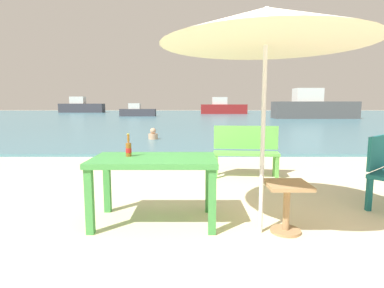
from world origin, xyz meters
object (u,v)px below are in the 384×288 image
(boat_tanker, at_px, (137,112))
(boat_sailboat, at_px, (81,107))
(picnic_table_green, at_px, (154,167))
(side_table_wood, at_px, (286,200))
(beer_bottle_amber, at_px, (128,148))
(boat_cargo_ship, at_px, (223,108))
(swimmer_person, at_px, (153,135))
(patio_umbrella, at_px, (266,27))
(bench_green_left, at_px, (245,148))
(boat_barge, at_px, (313,108))

(boat_tanker, bearing_deg, boat_sailboat, 128.30)
(picnic_table_green, xyz_separation_m, side_table_wood, (1.43, -0.30, -0.30))
(beer_bottle_amber, relative_size, boat_cargo_ship, 0.05)
(side_table_wood, relative_size, swimmer_person, 1.32)
(picnic_table_green, distance_m, patio_umbrella, 1.89)
(bench_green_left, relative_size, boat_sailboat, 0.20)
(bench_green_left, height_order, boat_cargo_ship, boat_cargo_ship)
(picnic_table_green, height_order, boat_tanker, boat_tanker)
(patio_umbrella, height_order, bench_green_left, patio_umbrella)
(bench_green_left, bearing_deg, boat_cargo_ship, 85.05)
(boat_barge, distance_m, boat_tanker, 16.72)
(picnic_table_green, bearing_deg, bench_green_left, 57.67)
(side_table_wood, height_order, boat_tanker, boat_tanker)
(picnic_table_green, relative_size, bench_green_left, 1.14)
(bench_green_left, height_order, swimmer_person, bench_green_left)
(beer_bottle_amber, height_order, boat_sailboat, boat_sailboat)
(boat_sailboat, distance_m, boat_cargo_ship, 20.52)
(patio_umbrella, xyz_separation_m, boat_cargo_ship, (3.16, 35.87, -1.29))
(patio_umbrella, relative_size, bench_green_left, 1.87)
(beer_bottle_amber, bearing_deg, patio_umbrella, -14.49)
(boat_barge, bearing_deg, picnic_table_green, -114.92)
(side_table_wood, height_order, bench_green_left, bench_green_left)
(bench_green_left, bearing_deg, boat_tanker, 104.21)
(picnic_table_green, height_order, boat_cargo_ship, boat_cargo_ship)
(boat_sailboat, bearing_deg, beer_bottle_amber, -69.82)
(patio_umbrella, height_order, swimmer_person, patio_umbrella)
(picnic_table_green, distance_m, beer_bottle_amber, 0.37)
(picnic_table_green, bearing_deg, boat_tanker, 100.30)
(patio_umbrella, bearing_deg, boat_tanker, 102.44)
(side_table_wood, height_order, boat_sailboat, boat_sailboat)
(patio_umbrella, bearing_deg, side_table_wood, 1.30)
(boat_sailboat, bearing_deg, patio_umbrella, -68.23)
(boat_tanker, distance_m, boat_cargo_ship, 12.00)
(beer_bottle_amber, relative_size, bench_green_left, 0.22)
(beer_bottle_amber, height_order, swimmer_person, beer_bottle_amber)
(bench_green_left, bearing_deg, beer_bottle_amber, -128.42)
(boat_tanker, bearing_deg, boat_barge, -15.81)
(bench_green_left, bearing_deg, swimmer_person, 113.93)
(patio_umbrella, height_order, boat_cargo_ship, patio_umbrella)
(patio_umbrella, bearing_deg, boat_barge, 67.69)
(boat_tanker, relative_size, boat_sailboat, 0.58)
(boat_cargo_ship, bearing_deg, boat_sailboat, 164.09)
(beer_bottle_amber, bearing_deg, picnic_table_green, -14.03)
(picnic_table_green, distance_m, boat_tanker, 28.62)
(boat_cargo_ship, bearing_deg, bench_green_left, -94.95)
(beer_bottle_amber, xyz_separation_m, bench_green_left, (1.74, 2.19, -0.31))
(picnic_table_green, xyz_separation_m, bench_green_left, (1.44, 2.27, -0.11))
(swimmer_person, height_order, boat_cargo_ship, boat_cargo_ship)
(picnic_table_green, bearing_deg, boat_cargo_ship, 83.08)
(picnic_table_green, height_order, side_table_wood, picnic_table_green)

